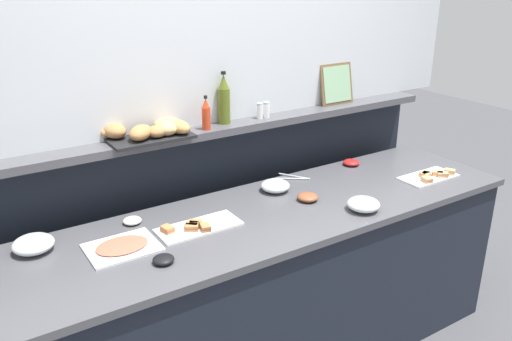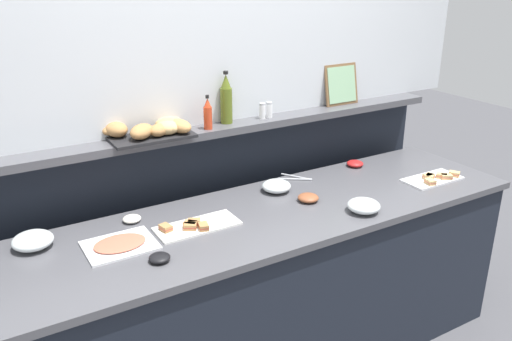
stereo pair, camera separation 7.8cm
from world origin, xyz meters
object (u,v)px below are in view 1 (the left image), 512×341
glass_bowl_large (363,205)px  condiment_bowl_red (132,221)px  glass_bowl_small (33,245)px  serving_tongs (294,178)px  cold_cuts_platter (122,247)px  hot_sauce_bottle (206,115)px  framed_picture (337,84)px  olive_oil_bottle (224,100)px  sandwich_platter_front (431,176)px  condiment_bowl_dark (163,259)px  salt_shaker (260,111)px  glass_bowl_medium (275,186)px  condiment_bowl_cream (308,197)px  pepper_shaker (266,110)px  sandwich_platter_rear (196,227)px  condiment_bowl_teal (351,162)px  bread_basket (151,130)px

glass_bowl_large → condiment_bowl_red: size_ratio=1.88×
glass_bowl_small → serving_tongs: bearing=2.7°
cold_cuts_platter → glass_bowl_small: 0.36m
hot_sauce_bottle → framed_picture: (0.92, 0.06, 0.04)m
olive_oil_bottle → framed_picture: 0.78m
sandwich_platter_front → condiment_bowl_dark: size_ratio=3.87×
cold_cuts_platter → condiment_bowl_dark: 0.22m
framed_picture → salt_shaker: bearing=-176.2°
glass_bowl_medium → glass_bowl_small: size_ratio=0.90×
condiment_bowl_cream → pepper_shaker: (0.04, 0.44, 0.35)m
sandwich_platter_front → glass_bowl_medium: glass_bowl_medium is taller
serving_tongs → glass_bowl_small: bearing=-177.3°
salt_shaker → pepper_shaker: size_ratio=1.00×
olive_oil_bottle → condiment_bowl_red: bearing=-159.1°
sandwich_platter_rear → condiment_bowl_red: 0.30m
sandwich_platter_front → framed_picture: size_ratio=1.40×
condiment_bowl_dark → olive_oil_bottle: bearing=44.6°
condiment_bowl_dark → condiment_bowl_red: same height
cold_cuts_platter → salt_shaker: size_ratio=3.34×
sandwich_platter_rear → cold_cuts_platter: (-0.34, 0.01, -0.00)m
cold_cuts_platter → condiment_bowl_teal: condiment_bowl_teal is taller
condiment_bowl_red → salt_shaker: bearing=14.4°
olive_oil_bottle → framed_picture: (0.78, 0.01, -0.00)m
serving_tongs → salt_shaker: bearing=124.8°
condiment_bowl_teal → condiment_bowl_red: bearing=-178.8°
condiment_bowl_dark → olive_oil_bottle: (0.64, 0.64, 0.43)m
hot_sauce_bottle → framed_picture: bearing=3.9°
condiment_bowl_cream → olive_oil_bottle: size_ratio=0.38×
cold_cuts_platter → framed_picture: bearing=16.4°
glass_bowl_medium → bread_basket: size_ratio=0.35×
sandwich_platter_rear → pepper_shaker: 0.85m
condiment_bowl_red → pepper_shaker: size_ratio=0.97×
glass_bowl_medium → bread_basket: 0.70m
sandwich_platter_rear → condiment_bowl_red: sandwich_platter_rear is taller
serving_tongs → olive_oil_bottle: (-0.33, 0.20, 0.44)m
sandwich_platter_front → cold_cuts_platter: (-1.71, 0.16, -0.00)m
pepper_shaker → framed_picture: size_ratio=0.36×
serving_tongs → bread_basket: 0.85m
sandwich_platter_front → glass_bowl_small: glass_bowl_small is taller
glass_bowl_small → salt_shaker: salt_shaker is taller
glass_bowl_medium → condiment_bowl_teal: (0.60, 0.07, -0.01)m
serving_tongs → olive_oil_bottle: olive_oil_bottle is taller
sandwich_platter_front → sandwich_platter_rear: bearing=173.5°
glass_bowl_medium → pepper_shaker: 0.44m
sandwich_platter_front → condiment_bowl_red: (-1.59, 0.36, 0.00)m
hot_sauce_bottle → glass_bowl_large: bearing=-52.9°
pepper_shaker → hot_sauce_bottle: bearing=-176.4°
sandwich_platter_front → salt_shaker: 1.02m
salt_shaker → bread_basket: salt_shaker is taller
condiment_bowl_teal → salt_shaker: 0.66m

